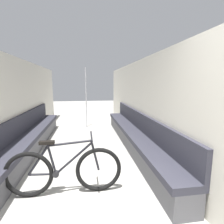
% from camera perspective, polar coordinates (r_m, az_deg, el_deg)
% --- Properties ---
extents(wall_left, '(0.10, 9.13, 2.18)m').
position_cam_1_polar(wall_left, '(4.31, -29.88, 1.43)').
color(wall_left, beige).
rests_on(wall_left, ground).
extents(wall_right, '(0.10, 9.13, 2.18)m').
position_cam_1_polar(wall_right, '(4.26, 10.91, 2.43)').
color(wall_right, beige).
rests_on(wall_right, ground).
extents(bench_seat_row_left, '(0.45, 4.91, 0.88)m').
position_cam_1_polar(bench_seat_row_left, '(4.48, -25.63, -8.44)').
color(bench_seat_row_left, '#4C4C51').
rests_on(bench_seat_row_left, ground).
extents(bench_seat_row_right, '(0.45, 4.91, 0.88)m').
position_cam_1_polar(bench_seat_row_right, '(4.44, 7.14, -7.73)').
color(bench_seat_row_right, '#4C4C51').
rests_on(bench_seat_row_right, ground).
extents(bicycle, '(1.64, 0.46, 0.87)m').
position_cam_1_polar(bicycle, '(2.72, -15.24, -18.07)').
color(bicycle, black).
rests_on(bicycle, ground).
extents(grab_pole_near, '(0.08, 0.08, 2.16)m').
position_cam_1_polar(grab_pole_near, '(6.41, -8.45, 4.43)').
color(grab_pole_near, gray).
rests_on(grab_pole_near, ground).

